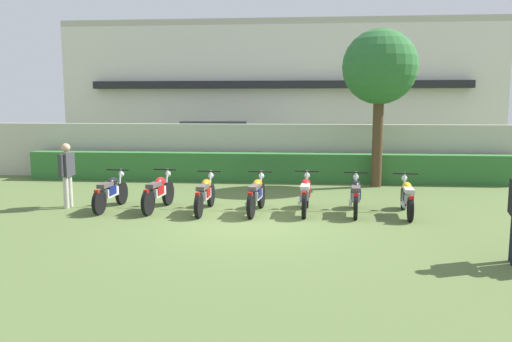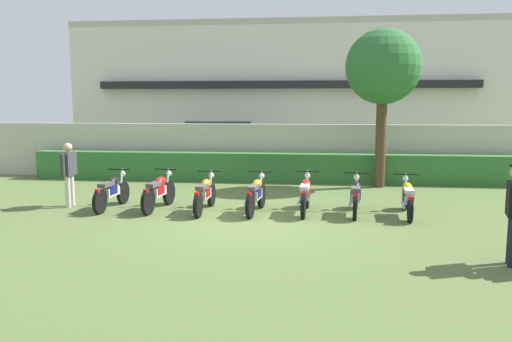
{
  "view_description": "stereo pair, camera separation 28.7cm",
  "coord_description": "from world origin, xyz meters",
  "views": [
    {
      "loc": [
        1.07,
        -10.81,
        2.66
      ],
      "look_at": [
        0.0,
        1.34,
        0.98
      ],
      "focal_mm": 35.06,
      "sensor_mm": 36.0,
      "label": 1
    },
    {
      "loc": [
        1.35,
        -10.78,
        2.66
      ],
      "look_at": [
        0.0,
        1.34,
        0.98
      ],
      "focal_mm": 35.06,
      "sensor_mm": 36.0,
      "label": 2
    }
  ],
  "objects": [
    {
      "name": "building",
      "position": [
        0.0,
        16.61,
        3.32
      ],
      "size": [
        21.54,
        6.5,
        6.64
      ],
      "color": "silver",
      "rests_on": "ground"
    },
    {
      "name": "hedge_row",
      "position": [
        0.0,
        5.88,
        0.48
      ],
      "size": [
        16.37,
        0.7,
        0.96
      ],
      "primitive_type": "cube",
      "color": "#337033",
      "rests_on": "ground"
    },
    {
      "name": "inspector_person",
      "position": [
        -4.78,
        1.2,
        0.97
      ],
      "size": [
        0.22,
        0.66,
        1.64
      ],
      "color": "beige",
      "rests_on": "ground"
    },
    {
      "name": "motorcycle_in_row_5",
      "position": [
        2.42,
        1.13,
        0.44
      ],
      "size": [
        0.6,
        1.83,
        0.95
      ],
      "rotation": [
        0.0,
        0.0,
        1.47
      ],
      "color": "black",
      "rests_on": "ground"
    },
    {
      "name": "motorcycle_in_row_3",
      "position": [
        0.04,
        0.99,
        0.45
      ],
      "size": [
        0.6,
        1.83,
        0.97
      ],
      "rotation": [
        0.0,
        0.0,
        1.45
      ],
      "color": "black",
      "rests_on": "ground"
    },
    {
      "name": "motorcycle_in_row_2",
      "position": [
        -1.22,
        1.0,
        0.44
      ],
      "size": [
        0.6,
        1.92,
        0.95
      ],
      "rotation": [
        0.0,
        0.0,
        1.53
      ],
      "color": "black",
      "rests_on": "ground"
    },
    {
      "name": "compound_wall",
      "position": [
        0.0,
        6.58,
        0.95
      ],
      "size": [
        20.46,
        0.3,
        1.9
      ],
      "primitive_type": "cube",
      "color": "#BCB7A8",
      "rests_on": "ground"
    },
    {
      "name": "motorcycle_in_row_0",
      "position": [
        -3.62,
        1.07,
        0.45
      ],
      "size": [
        0.6,
        1.85,
        0.96
      ],
      "rotation": [
        0.0,
        0.0,
        1.49
      ],
      "color": "black",
      "rests_on": "ground"
    },
    {
      "name": "parked_car",
      "position": [
        -2.37,
        10.1,
        0.94
      ],
      "size": [
        4.64,
        2.39,
        1.89
      ],
      "rotation": [
        0.0,
        0.0,
        0.09
      ],
      "color": "silver",
      "rests_on": "ground"
    },
    {
      "name": "tree_near_inspector",
      "position": [
        3.5,
        5.14,
        3.69
      ],
      "size": [
        2.31,
        2.31,
        4.9
      ],
      "color": "#4C3823",
      "rests_on": "ground"
    },
    {
      "name": "motorcycle_in_row_4",
      "position": [
        1.22,
        1.12,
        0.46
      ],
      "size": [
        0.6,
        1.84,
        0.98
      ],
      "rotation": [
        0.0,
        0.0,
        1.51
      ],
      "color": "black",
      "rests_on": "ground"
    },
    {
      "name": "motorcycle_in_row_1",
      "position": [
        -2.41,
        1.1,
        0.46
      ],
      "size": [
        0.6,
        1.88,
        0.97
      ],
      "rotation": [
        0.0,
        0.0,
        1.45
      ],
      "color": "black",
      "rests_on": "ground"
    },
    {
      "name": "ground",
      "position": [
        0.0,
        0.0,
        0.0
      ],
      "size": [
        60.0,
        60.0,
        0.0
      ],
      "primitive_type": "plane",
      "color": "#566B38"
    },
    {
      "name": "motorcycle_in_row_6",
      "position": [
        3.62,
        1.08,
        0.44
      ],
      "size": [
        0.6,
        1.91,
        0.94
      ],
      "rotation": [
        0.0,
        0.0,
        1.48
      ],
      "color": "black",
      "rests_on": "ground"
    }
  ]
}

